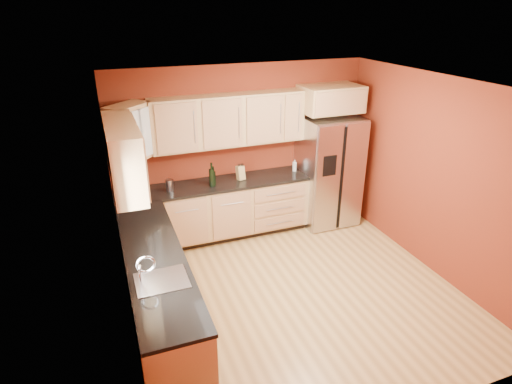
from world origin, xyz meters
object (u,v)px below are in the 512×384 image
refrigerator (328,171)px  knife_block (240,173)px  soap_dispenser (295,165)px  wine_bottle_a (213,176)px  canister_left (133,187)px

refrigerator → knife_block: bearing=176.7°
soap_dispenser → knife_block: bearing=-177.8°
refrigerator → wine_bottle_a: (-1.92, 0.02, 0.17)m
wine_bottle_a → knife_block: size_ratio=1.34×
canister_left → soap_dispenser: 2.52m
wine_bottle_a → soap_dispenser: size_ratio=1.55×
refrigerator → soap_dispenser: refrigerator is taller
canister_left → knife_block: bearing=-1.0°
wine_bottle_a → soap_dispenser: wine_bottle_a is taller
refrigerator → knife_block: 1.49m
canister_left → wine_bottle_a: 1.16m
canister_left → refrigerator: bearing=-2.1°
refrigerator → canister_left: size_ratio=8.78×
wine_bottle_a → knife_block: wine_bottle_a is taller
canister_left → knife_block: size_ratio=0.94×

